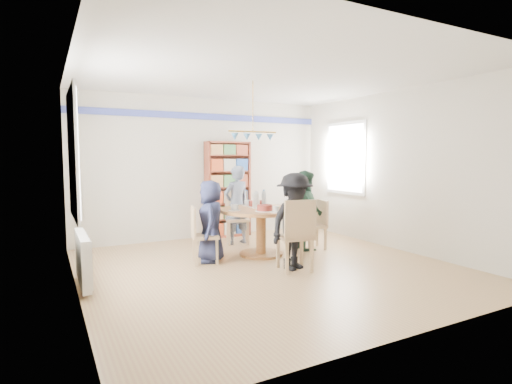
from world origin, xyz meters
TOP-DOWN VIEW (x-y plane):
  - ground at (0.00, 0.00)m, footprint 5.00×5.00m
  - room_shell at (-0.26, 0.87)m, footprint 5.00×5.00m
  - radiator at (-2.42, 0.30)m, footprint 0.12×1.00m
  - dining_table at (0.24, 0.69)m, footprint 1.30×1.30m
  - chair_left at (-0.79, 0.67)m, footprint 0.44×0.44m
  - chair_right at (1.31, 0.63)m, footprint 0.42×0.42m
  - chair_far at (0.31, 1.71)m, footprint 0.53×0.53m
  - chair_near at (0.22, -0.37)m, footprint 0.53×0.53m
  - person_left at (-0.61, 0.69)m, footprint 0.57×0.70m
  - person_right at (1.12, 0.71)m, footprint 0.64×0.75m
  - person_far at (0.26, 1.63)m, footprint 0.57×0.42m
  - person_near at (0.27, -0.24)m, footprint 0.98×0.73m
  - bookshelf at (0.40, 2.34)m, footprint 0.89×0.27m
  - tableware at (0.22, 0.71)m, footprint 1.12×1.12m

SIDE VIEW (x-z plane):
  - ground at x=0.00m, z-range 0.00..0.00m
  - radiator at x=-2.42m, z-range 0.05..0.65m
  - chair_right at x=1.31m, z-range 0.04..0.88m
  - chair_left at x=-0.79m, z-range 0.04..0.88m
  - chair_far at x=0.31m, z-range 0.05..0.99m
  - chair_near at x=0.22m, z-range 0.05..1.05m
  - dining_table at x=0.24m, z-range 0.18..0.93m
  - person_left at x=-0.61m, z-range 0.00..1.23m
  - person_right at x=1.12m, z-range 0.00..1.35m
  - person_near at x=0.27m, z-range 0.00..1.35m
  - person_far at x=0.26m, z-range 0.00..1.42m
  - tableware at x=0.22m, z-range 0.67..0.96m
  - bookshelf at x=0.40m, z-range -0.01..1.86m
  - room_shell at x=-0.26m, z-range -0.85..4.15m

